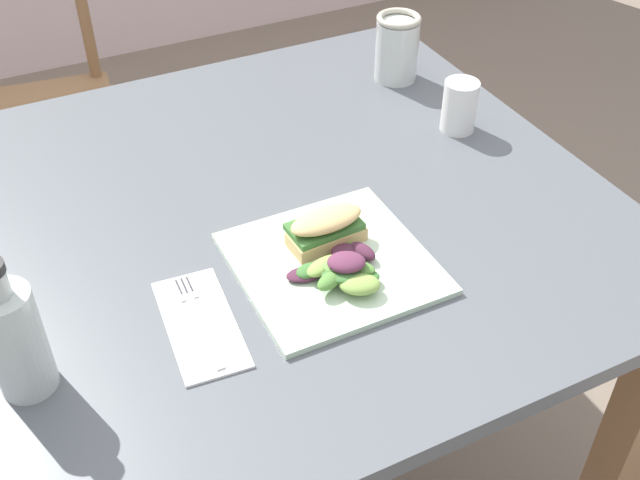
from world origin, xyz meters
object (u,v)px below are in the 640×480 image
object	(u,v)px
chair_wooden_far	(38,109)
plate_lunch	(332,263)
fork_on_napkin	(196,313)
mason_jar_iced_tea	(397,51)
cup_extra_side	(460,106)
bottle_cold_brew	(17,344)
sandwich_half_front	(326,227)
dining_table	(256,265)

from	to	relation	value
chair_wooden_far	plate_lunch	xyz separation A→B (m)	(0.27, -1.20, 0.30)
fork_on_napkin	mason_jar_iced_tea	world-z (taller)	mason_jar_iced_tea
cup_extra_side	bottle_cold_brew	bearing A→B (deg)	-161.96
plate_lunch	fork_on_napkin	world-z (taller)	plate_lunch
sandwich_half_front	fork_on_napkin	bearing A→B (deg)	-166.87
bottle_cold_brew	mason_jar_iced_tea	size ratio (longest dim) A/B	1.50
plate_lunch	fork_on_napkin	bearing A→B (deg)	-177.27
chair_wooden_far	plate_lunch	world-z (taller)	chair_wooden_far
bottle_cold_brew	dining_table	bearing A→B (deg)	28.09
plate_lunch	fork_on_napkin	size ratio (longest dim) A/B	1.49
dining_table	chair_wooden_far	xyz separation A→B (m)	(-0.21, 1.02, -0.17)
sandwich_half_front	bottle_cold_brew	size ratio (longest dim) A/B	0.59
dining_table	sandwich_half_front	bearing A→B (deg)	-63.48
sandwich_half_front	mason_jar_iced_tea	distance (m)	0.56
dining_table	bottle_cold_brew	distance (m)	0.48
sandwich_half_front	plate_lunch	bearing A→B (deg)	-104.82
chair_wooden_far	bottle_cold_brew	bearing A→B (deg)	-98.02
chair_wooden_far	dining_table	bearing A→B (deg)	-78.15
bottle_cold_brew	mason_jar_iced_tea	distance (m)	0.96
fork_on_napkin	bottle_cold_brew	bearing A→B (deg)	-174.86
chair_wooden_far	fork_on_napkin	bearing A→B (deg)	-87.42
plate_lunch	mason_jar_iced_tea	xyz separation A→B (m)	(0.38, 0.46, 0.06)
plate_lunch	chair_wooden_far	bearing A→B (deg)	102.69
bottle_cold_brew	cup_extra_side	size ratio (longest dim) A/B	2.09
plate_lunch	bottle_cold_brew	world-z (taller)	bottle_cold_brew
plate_lunch	sandwich_half_front	bearing A→B (deg)	75.18
fork_on_napkin	bottle_cold_brew	xyz separation A→B (m)	(-0.23, -0.02, 0.07)
dining_table	plate_lunch	xyz separation A→B (m)	(0.06, -0.18, 0.12)
dining_table	mason_jar_iced_tea	xyz separation A→B (m)	(0.44, 0.29, 0.18)
dining_table	bottle_cold_brew	bearing A→B (deg)	-151.91
fork_on_napkin	cup_extra_side	size ratio (longest dim) A/B	1.91
dining_table	sandwich_half_front	size ratio (longest dim) A/B	9.63
plate_lunch	dining_table	bearing A→B (deg)	107.46
chair_wooden_far	mason_jar_iced_tea	distance (m)	1.05
fork_on_napkin	cup_extra_side	distance (m)	0.65
chair_wooden_far	fork_on_napkin	distance (m)	1.25
plate_lunch	mason_jar_iced_tea	world-z (taller)	mason_jar_iced_tea
fork_on_napkin	mason_jar_iced_tea	xyz separation A→B (m)	(0.60, 0.47, 0.06)
plate_lunch	bottle_cold_brew	distance (m)	0.45
sandwich_half_front	cup_extra_side	world-z (taller)	cup_extra_side
sandwich_half_front	mason_jar_iced_tea	world-z (taller)	mason_jar_iced_tea
dining_table	bottle_cold_brew	world-z (taller)	bottle_cold_brew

